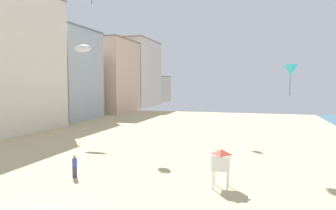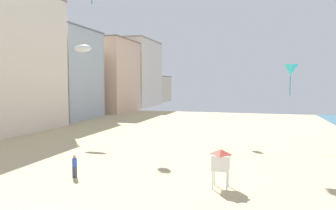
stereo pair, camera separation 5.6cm
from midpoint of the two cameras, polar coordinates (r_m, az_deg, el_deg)
The scene contains 8 objects.
boardwalk_hotel_mid at distance 63.23m, azimuth -19.75°, elevation 5.40°, with size 13.60×12.70×17.04m.
boardwalk_hotel_far at distance 76.95m, azimuth -12.66°, elevation 5.29°, with size 16.48×14.33×17.12m.
boardwalk_hotel_distant at distance 92.80m, azimuth -7.42°, elevation 5.81°, with size 15.87×18.08×19.33m.
boardwalk_hotel_furthest at distance 111.46m, azimuth -3.28°, elevation 2.99°, with size 11.19×18.10×9.41m.
kite_flyer at distance 23.47m, azimuth -16.87°, elevation -10.58°, with size 0.34×0.34×1.64m.
lifeguard_stand at distance 20.40m, azimuth 9.83°, elevation -10.01°, with size 1.10×1.10×2.55m.
kite_cyan_delta at distance 36.45m, azimuth 21.80°, elevation 6.01°, with size 1.49×1.49×3.39m.
kite_white_parafoil at distance 40.64m, azimuth -15.45°, elevation 10.06°, with size 2.33×0.65×0.91m.
Camera 2 is at (10.38, -11.48, 6.78)m, focal length 32.88 mm.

